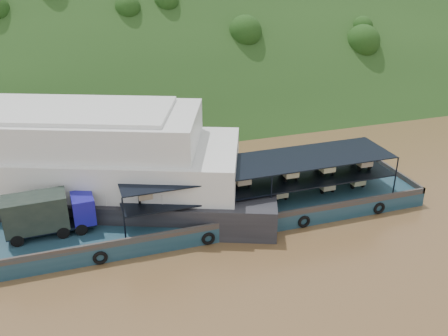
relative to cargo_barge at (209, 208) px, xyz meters
name	(u,v)px	position (x,y,z in m)	size (l,w,h in m)	color
ground	(257,213)	(4.26, -0.18, -1.10)	(160.00, 160.00, 0.00)	brown
hillside	(167,98)	(4.26, 35.82, -1.10)	(140.00, 28.00, 28.00)	#1A3513
cargo_barge	(209,208)	(0.00, 0.00, 0.00)	(35.00, 7.18, 4.54)	#123341
passenger_ferry	(20,163)	(-14.33, 7.96, 2.71)	(44.37, 26.08, 8.79)	black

